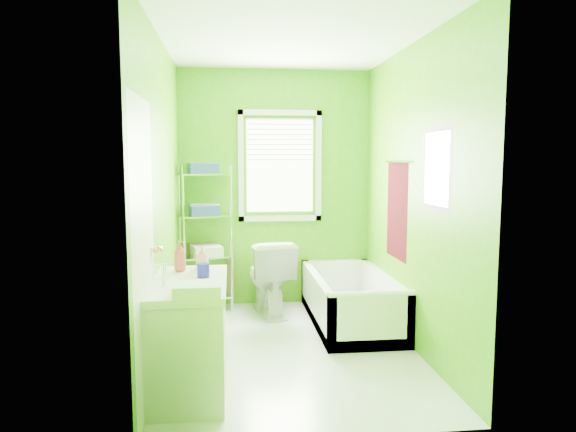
{
  "coord_description": "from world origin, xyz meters",
  "views": [
    {
      "loc": [
        -0.5,
        -4.23,
        1.61
      ],
      "look_at": [
        0.01,
        0.25,
        1.12
      ],
      "focal_mm": 32.0,
      "sensor_mm": 36.0,
      "label": 1
    }
  ],
  "objects": [
    {
      "name": "toilet",
      "position": [
        -0.11,
        1.05,
        0.4
      ],
      "size": [
        0.55,
        0.84,
        0.8
      ],
      "primitive_type": "imported",
      "rotation": [
        0.0,
        0.0,
        3.29
      ],
      "color": "white",
      "rests_on": "ground"
    },
    {
      "name": "window",
      "position": [
        0.05,
        1.42,
        1.61
      ],
      "size": [
        0.92,
        0.05,
        1.22
      ],
      "color": "white",
      "rests_on": "ground"
    },
    {
      "name": "wire_shelf_unit",
      "position": [
        -0.76,
        1.28,
        0.96
      ],
      "size": [
        0.59,
        0.48,
        1.58
      ],
      "color": "silver",
      "rests_on": "ground"
    },
    {
      "name": "ground",
      "position": [
        0.0,
        0.0,
        0.0
      ],
      "size": [
        2.9,
        2.9,
        0.0
      ],
      "primitive_type": "plane",
      "color": "silver",
      "rests_on": "ground"
    },
    {
      "name": "room_envelope",
      "position": [
        0.0,
        0.0,
        1.55
      ],
      "size": [
        2.14,
        2.94,
        2.62
      ],
      "color": "#419207",
      "rests_on": "ground"
    },
    {
      "name": "right_wall_decor",
      "position": [
        1.04,
        -0.02,
        1.32
      ],
      "size": [
        0.04,
        1.48,
        1.17
      ],
      "color": "#41070C",
      "rests_on": "ground"
    },
    {
      "name": "bathtub",
      "position": [
        0.67,
        0.61,
        0.17
      ],
      "size": [
        0.75,
        1.61,
        0.52
      ],
      "color": "white",
      "rests_on": "ground"
    },
    {
      "name": "door",
      "position": [
        -1.04,
        -1.0,
        1.0
      ],
      "size": [
        0.09,
        0.8,
        2.0
      ],
      "color": "white",
      "rests_on": "ground"
    },
    {
      "name": "vanity",
      "position": [
        -0.8,
        -0.68,
        0.42
      ],
      "size": [
        0.53,
        1.03,
        1.01
      ],
      "color": "white",
      "rests_on": "ground"
    }
  ]
}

